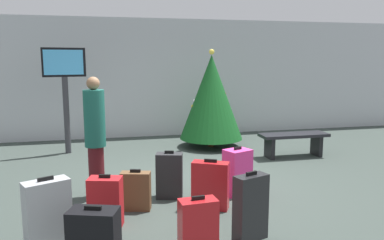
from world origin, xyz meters
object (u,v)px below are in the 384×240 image
traveller_0 (95,134)px  suitcase_1 (198,224)px  holiday_tree (211,97)px  suitcase_2 (251,207)px  suitcase_8 (237,172)px  flight_info_kiosk (65,80)px  suitcase_7 (106,202)px  suitcase_3 (210,185)px  waiting_bench (294,140)px  suitcase_0 (169,176)px  suitcase_4 (48,212)px  suitcase_6 (136,191)px  suitcase_5 (94,235)px

traveller_0 → suitcase_1: size_ratio=2.98×
holiday_tree → suitcase_2: bearing=-100.6°
suitcase_1 → suitcase_8: bearing=56.5°
flight_info_kiosk → traveller_0: flight_info_kiosk is taller
suitcase_7 → suitcase_8: 1.99m
traveller_0 → suitcase_1: 2.19m
suitcase_3 → flight_info_kiosk: bearing=120.1°
waiting_bench → suitcase_0: (-2.85, -1.72, -0.03)m
waiting_bench → suitcase_4: size_ratio=1.89×
suitcase_4 → suitcase_8: size_ratio=1.03×
waiting_bench → suitcase_6: bearing=-148.5°
suitcase_1 → suitcase_7: suitcase_7 is taller
waiting_bench → suitcase_3: (-2.39, -2.22, -0.04)m
traveller_0 → suitcase_1: bearing=-60.4°
suitcase_0 → traveller_0: bearing=164.8°
suitcase_3 → holiday_tree: bearing=73.8°
suitcase_4 → suitcase_5: 0.68m
suitcase_0 → suitcase_6: suitcase_0 is taller
suitcase_3 → suitcase_2: bearing=-79.4°
holiday_tree → suitcase_3: bearing=-106.2°
suitcase_2 → suitcase_6: bearing=135.3°
suitcase_2 → suitcase_8: 1.39m
suitcase_1 → suitcase_3: bearing=67.6°
traveller_0 → suitcase_5: size_ratio=3.11×
flight_info_kiosk → suitcase_5: bearing=-82.4°
suitcase_4 → suitcase_8: suitcase_4 is taller
waiting_bench → suitcase_5: suitcase_5 is taller
traveller_0 → suitcase_5: bearing=-90.3°
suitcase_7 → suitcase_8: (1.87, 0.66, 0.04)m
flight_info_kiosk → waiting_bench: flight_info_kiosk is taller
traveller_0 → suitcase_5: traveller_0 is taller
suitcase_1 → suitcase_2: size_ratio=0.75×
flight_info_kiosk → waiting_bench: 4.83m
suitcase_1 → waiting_bench: bearing=49.2°
suitcase_1 → suitcase_7: size_ratio=0.91×
suitcase_4 → holiday_tree: bearing=53.5°
waiting_bench → suitcase_5: 5.03m
waiting_bench → suitcase_1: suitcase_1 is taller
suitcase_3 → suitcase_6: suitcase_3 is taller
waiting_bench → suitcase_5: bearing=-140.1°
suitcase_0 → suitcase_5: suitcase_0 is taller
suitcase_2 → suitcase_6: 1.61m
traveller_0 → suitcase_4: size_ratio=2.34×
suitcase_1 → suitcase_7: (-0.93, 0.78, 0.03)m
suitcase_6 → suitcase_8: size_ratio=0.76×
suitcase_1 → suitcase_2: 0.62m
holiday_tree → traveller_0: 3.68m
suitcase_2 → suitcase_3: suitcase_2 is taller
traveller_0 → suitcase_8: 2.10m
holiday_tree → suitcase_5: (-2.49, -4.50, -0.87)m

